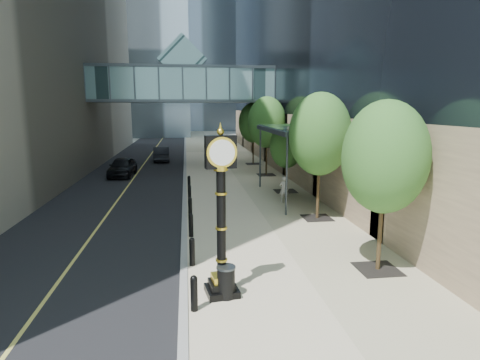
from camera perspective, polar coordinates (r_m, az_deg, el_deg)
The scene contains 14 objects.
ground at distance 11.14m, azimuth 8.54°, elevation -19.69°, with size 320.00×320.00×0.00m, color gray.
road at distance 49.72m, azimuth -12.43°, elevation 3.74°, with size 8.00×180.00×0.02m, color black.
sidewalk at distance 49.69m, azimuth -3.18°, elevation 3.99°, with size 8.00×180.00×0.06m, color #C4B797.
curb at distance 49.54m, azimuth -7.81°, elevation 3.89°, with size 0.25×180.00×0.07m, color gray.
distant_tower_c at distance 132.05m, azimuth -9.54°, elevation 22.03°, with size 22.00×22.00×65.00m, color silver.
skywalk at distance 37.30m, azimuth -8.13°, elevation 13.60°, with size 17.00×4.20×5.80m.
entrance_canopy at distance 24.11m, azimuth 7.57°, elevation 7.05°, with size 3.00×8.00×4.38m.
bollard_row at distance 18.92m, azimuth -7.05°, elevation -5.17°, with size 0.20×16.20×0.90m.
street_trees at distance 26.36m, azimuth 6.51°, elevation 7.04°, with size 3.07×28.83×6.32m.
street_clock at distance 11.65m, azimuth -2.68°, elevation -6.42°, with size 1.05×1.05×4.92m.
trash_bin at distance 12.05m, azimuth -1.99°, elevation -14.42°, with size 0.52×0.52×0.90m, color black.
pedestrian at distance 23.45m, azimuth 6.27°, elevation -1.32°, with size 0.56×0.37×1.53m, color #BDB6AD.
car_near at distance 33.69m, azimuth -16.37°, elevation 1.83°, with size 1.82×4.52×1.54m, color black.
car_far at distance 42.27m, azimuth -11.14°, elevation 3.67°, with size 1.55×4.45×1.47m, color #222227.
Camera 1 is at (-2.81, -9.23, 5.56)m, focal length 30.00 mm.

